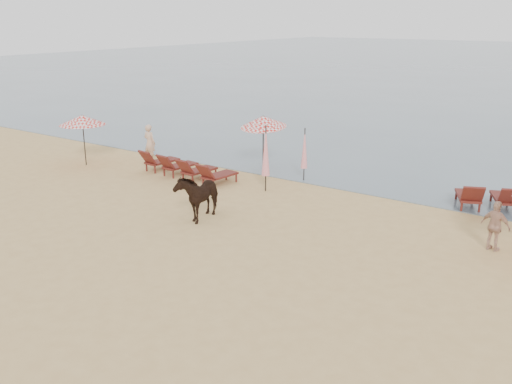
% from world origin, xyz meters
% --- Properties ---
extents(ground, '(120.00, 120.00, 0.00)m').
position_xyz_m(ground, '(0.00, 0.00, 0.00)').
color(ground, tan).
rests_on(ground, ground).
extents(lounger_cluster_left, '(4.40, 2.24, 0.67)m').
position_xyz_m(lounger_cluster_left, '(-5.60, 7.88, 0.47)').
color(lounger_cluster_left, '#5B1B15').
rests_on(lounger_cluster_left, ground).
extents(lounger_cluster_right, '(2.51, 2.47, 0.69)m').
position_xyz_m(lounger_cluster_right, '(5.80, 10.81, 0.48)').
color(lounger_cluster_right, '#5B1B15').
rests_on(lounger_cluster_right, ground).
extents(umbrella_open_left_a, '(2.01, 2.01, 2.29)m').
position_xyz_m(umbrella_open_left_a, '(-10.74, 6.90, 2.06)').
color(umbrella_open_left_a, black).
rests_on(umbrella_open_left_a, ground).
extents(umbrella_open_left_b, '(1.98, 2.02, 2.52)m').
position_xyz_m(umbrella_open_left_b, '(-3.52, 10.61, 2.18)').
color(umbrella_open_left_b, black).
rests_on(umbrella_open_left_b, ground).
extents(umbrella_closed_left, '(0.31, 0.31, 2.58)m').
position_xyz_m(umbrella_closed_left, '(-1.80, 8.24, 1.59)').
color(umbrella_closed_left, black).
rests_on(umbrella_closed_left, ground).
extents(umbrella_closed_right, '(0.27, 0.27, 2.20)m').
position_xyz_m(umbrella_closed_right, '(-1.31, 10.32, 1.35)').
color(umbrella_closed_right, black).
rests_on(umbrella_closed_right, ground).
extents(cow, '(1.22, 2.02, 1.59)m').
position_xyz_m(cow, '(-1.95, 4.44, 0.80)').
color(cow, black).
rests_on(cow, ground).
extents(beachgoer_left, '(0.63, 0.41, 1.73)m').
position_xyz_m(beachgoer_left, '(-8.83, 9.08, 0.87)').
color(beachgoer_left, tan).
rests_on(beachgoer_left, ground).
extents(beachgoer_right_b, '(0.94, 0.57, 1.49)m').
position_xyz_m(beachgoer_right_b, '(6.86, 7.15, 0.75)').
color(beachgoer_right_b, tan).
rests_on(beachgoer_right_b, ground).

